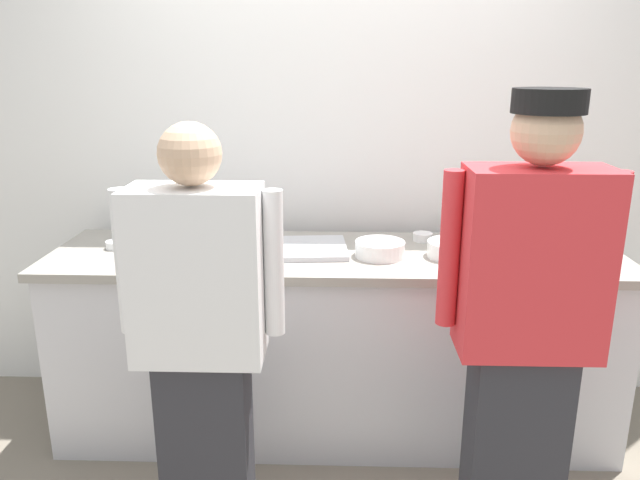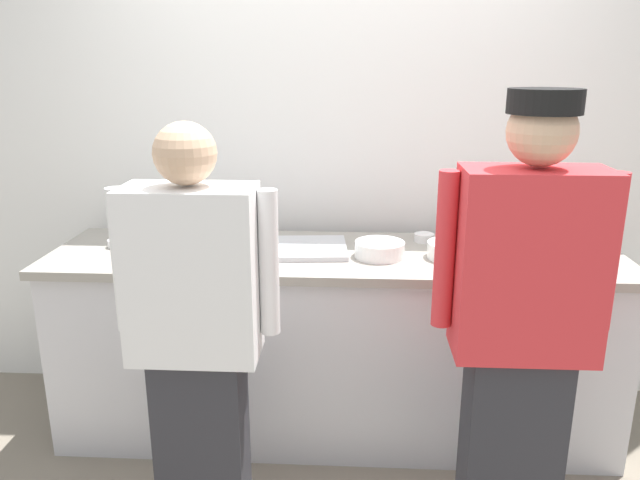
{
  "view_description": "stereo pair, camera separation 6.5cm",
  "coord_description": "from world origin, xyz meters",
  "px_view_note": "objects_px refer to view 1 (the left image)",
  "views": [
    {
      "loc": [
        0.02,
        -2.35,
        1.78
      ],
      "look_at": [
        -0.07,
        0.39,
        0.98
      ],
      "focal_mm": 34.29,
      "sensor_mm": 36.0,
      "label": 1
    },
    {
      "loc": [
        0.08,
        -2.34,
        1.78
      ],
      "look_at": [
        -0.07,
        0.39,
        0.98
      ],
      "focal_mm": 34.29,
      "sensor_mm": 36.0,
      "label": 2
    }
  ],
  "objects_px": {
    "chef_center": "(526,324)",
    "squeeze_bottle_primary": "(547,226)",
    "chef_near_left": "(201,337)",
    "chefs_knife": "(525,254)",
    "deli_cup": "(512,254)",
    "plate_stack_rear": "(453,249)",
    "plate_stack_front": "(380,249)",
    "mixing_bowl_steel": "(187,242)",
    "ramekin_orange_sauce": "(423,236)",
    "sheet_tray": "(292,248)",
    "ramekin_yellow_sauce": "(117,244)"
  },
  "relations": [
    {
      "from": "sheet_tray",
      "to": "deli_cup",
      "type": "relative_size",
      "value": 4.86
    },
    {
      "from": "plate_stack_front",
      "to": "squeeze_bottle_primary",
      "type": "bearing_deg",
      "value": 15.92
    },
    {
      "from": "plate_stack_front",
      "to": "squeeze_bottle_primary",
      "type": "distance_m",
      "value": 0.86
    },
    {
      "from": "sheet_tray",
      "to": "chefs_knife",
      "type": "bearing_deg",
      "value": -1.57
    },
    {
      "from": "ramekin_yellow_sauce",
      "to": "chef_center",
      "type": "bearing_deg",
      "value": -24.7
    },
    {
      "from": "plate_stack_rear",
      "to": "chefs_knife",
      "type": "height_order",
      "value": "plate_stack_rear"
    },
    {
      "from": "ramekin_orange_sauce",
      "to": "sheet_tray",
      "type": "bearing_deg",
      "value": -163.34
    },
    {
      "from": "plate_stack_front",
      "to": "deli_cup",
      "type": "bearing_deg",
      "value": -11.09
    },
    {
      "from": "plate_stack_front",
      "to": "deli_cup",
      "type": "distance_m",
      "value": 0.58
    },
    {
      "from": "mixing_bowl_steel",
      "to": "ramekin_yellow_sauce",
      "type": "relative_size",
      "value": 3.27
    },
    {
      "from": "chef_center",
      "to": "plate_stack_front",
      "type": "bearing_deg",
      "value": 123.57
    },
    {
      "from": "plate_stack_front",
      "to": "chef_near_left",
      "type": "bearing_deg",
      "value": -133.75
    },
    {
      "from": "plate_stack_rear",
      "to": "ramekin_orange_sauce",
      "type": "height_order",
      "value": "plate_stack_rear"
    },
    {
      "from": "chef_center",
      "to": "squeeze_bottle_primary",
      "type": "height_order",
      "value": "chef_center"
    },
    {
      "from": "ramekin_yellow_sauce",
      "to": "chef_near_left",
      "type": "bearing_deg",
      "value": -54.03
    },
    {
      "from": "plate_stack_rear",
      "to": "squeeze_bottle_primary",
      "type": "height_order",
      "value": "squeeze_bottle_primary"
    },
    {
      "from": "chef_near_left",
      "to": "chefs_knife",
      "type": "relative_size",
      "value": 5.81
    },
    {
      "from": "deli_cup",
      "to": "chefs_knife",
      "type": "height_order",
      "value": "deli_cup"
    },
    {
      "from": "plate_stack_rear",
      "to": "ramekin_orange_sauce",
      "type": "bearing_deg",
      "value": 111.49
    },
    {
      "from": "chef_near_left",
      "to": "squeeze_bottle_primary",
      "type": "xyz_separation_m",
      "value": [
        1.5,
        0.94,
        0.17
      ]
    },
    {
      "from": "chefs_knife",
      "to": "deli_cup",
      "type": "bearing_deg",
      "value": -124.14
    },
    {
      "from": "mixing_bowl_steel",
      "to": "chefs_knife",
      "type": "height_order",
      "value": "mixing_bowl_steel"
    },
    {
      "from": "mixing_bowl_steel",
      "to": "ramekin_orange_sauce",
      "type": "distance_m",
      "value": 1.14
    },
    {
      "from": "sheet_tray",
      "to": "squeeze_bottle_primary",
      "type": "bearing_deg",
      "value": 7.53
    },
    {
      "from": "sheet_tray",
      "to": "ramekin_yellow_sauce",
      "type": "bearing_deg",
      "value": 178.97
    },
    {
      "from": "chefs_knife",
      "to": "plate_stack_rear",
      "type": "bearing_deg",
      "value": -173.75
    },
    {
      "from": "chef_near_left",
      "to": "deli_cup",
      "type": "height_order",
      "value": "chef_near_left"
    },
    {
      "from": "chef_center",
      "to": "plate_stack_rear",
      "type": "xyz_separation_m",
      "value": [
        -0.13,
        0.7,
        0.05
      ]
    },
    {
      "from": "plate_stack_front",
      "to": "mixing_bowl_steel",
      "type": "height_order",
      "value": "mixing_bowl_steel"
    },
    {
      "from": "chef_center",
      "to": "chef_near_left",
      "type": "bearing_deg",
      "value": -179.8
    },
    {
      "from": "sheet_tray",
      "to": "chef_near_left",
      "type": "bearing_deg",
      "value": -108.94
    },
    {
      "from": "chef_near_left",
      "to": "chefs_knife",
      "type": "height_order",
      "value": "chef_near_left"
    },
    {
      "from": "ramekin_yellow_sauce",
      "to": "chefs_knife",
      "type": "height_order",
      "value": "ramekin_yellow_sauce"
    },
    {
      "from": "ramekin_orange_sauce",
      "to": "deli_cup",
      "type": "distance_m",
      "value": 0.5
    },
    {
      "from": "chef_near_left",
      "to": "deli_cup",
      "type": "relative_size",
      "value": 15.32
    },
    {
      "from": "chef_center",
      "to": "plate_stack_front",
      "type": "height_order",
      "value": "chef_center"
    },
    {
      "from": "plate_stack_rear",
      "to": "squeeze_bottle_primary",
      "type": "bearing_deg",
      "value": 24.85
    },
    {
      "from": "ramekin_orange_sauce",
      "to": "squeeze_bottle_primary",
      "type": "bearing_deg",
      "value": -2.62
    },
    {
      "from": "chef_near_left",
      "to": "plate_stack_rear",
      "type": "bearing_deg",
      "value": 35.25
    },
    {
      "from": "chef_near_left",
      "to": "chefs_knife",
      "type": "distance_m",
      "value": 1.54
    },
    {
      "from": "plate_stack_rear",
      "to": "mixing_bowl_steel",
      "type": "relative_size",
      "value": 0.68
    },
    {
      "from": "plate_stack_rear",
      "to": "sheet_tray",
      "type": "xyz_separation_m",
      "value": [
        -0.74,
        0.07,
        -0.02
      ]
    },
    {
      "from": "deli_cup",
      "to": "plate_stack_rear",
      "type": "bearing_deg",
      "value": 153.53
    },
    {
      "from": "chef_center",
      "to": "ramekin_yellow_sauce",
      "type": "relative_size",
      "value": 16.6
    },
    {
      "from": "sheet_tray",
      "to": "ramekin_yellow_sauce",
      "type": "height_order",
      "value": "ramekin_yellow_sauce"
    },
    {
      "from": "chef_center",
      "to": "plate_stack_rear",
      "type": "distance_m",
      "value": 0.72
    },
    {
      "from": "plate_stack_front",
      "to": "deli_cup",
      "type": "xyz_separation_m",
      "value": [
        0.56,
        -0.11,
        0.02
      ]
    },
    {
      "from": "mixing_bowl_steel",
      "to": "ramekin_yellow_sauce",
      "type": "distance_m",
      "value": 0.37
    },
    {
      "from": "squeeze_bottle_primary",
      "to": "deli_cup",
      "type": "bearing_deg",
      "value": -127.0
    },
    {
      "from": "chefs_knife",
      "to": "squeeze_bottle_primary",
      "type": "bearing_deg",
      "value": 50.85
    }
  ]
}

